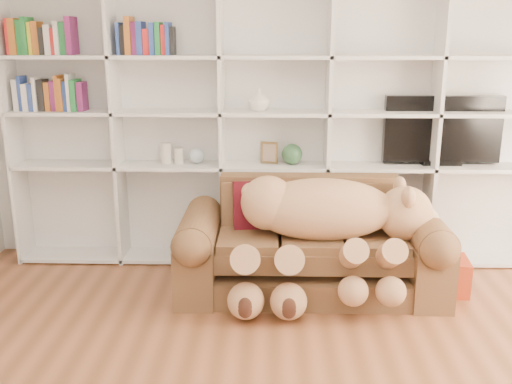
{
  "coord_description": "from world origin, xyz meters",
  "views": [
    {
      "loc": [
        -0.03,
        -2.41,
        1.92
      ],
      "look_at": [
        -0.14,
        1.63,
        0.8
      ],
      "focal_mm": 40.0,
      "sensor_mm": 36.0,
      "label": 1
    }
  ],
  "objects_px": {
    "teddy_bear": "(324,224)",
    "tv": "(442,131)",
    "gift_box": "(445,275)",
    "sofa": "(310,250)"
  },
  "relations": [
    {
      "from": "teddy_bear",
      "to": "tv",
      "type": "distance_m",
      "value": 1.43
    },
    {
      "from": "gift_box",
      "to": "tv",
      "type": "height_order",
      "value": "tv"
    },
    {
      "from": "sofa",
      "to": "gift_box",
      "type": "relative_size",
      "value": 5.97
    },
    {
      "from": "teddy_bear",
      "to": "gift_box",
      "type": "bearing_deg",
      "value": 11.31
    },
    {
      "from": "sofa",
      "to": "tv",
      "type": "height_order",
      "value": "tv"
    },
    {
      "from": "sofa",
      "to": "tv",
      "type": "xyz_separation_m",
      "value": [
        1.13,
        0.64,
        0.83
      ]
    },
    {
      "from": "teddy_bear",
      "to": "tv",
      "type": "bearing_deg",
      "value": 40.28
    },
    {
      "from": "sofa",
      "to": "teddy_bear",
      "type": "distance_m",
      "value": 0.33
    },
    {
      "from": "tv",
      "to": "sofa",
      "type": "bearing_deg",
      "value": -150.38
    },
    {
      "from": "gift_box",
      "to": "tv",
      "type": "distance_m",
      "value": 1.21
    }
  ]
}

